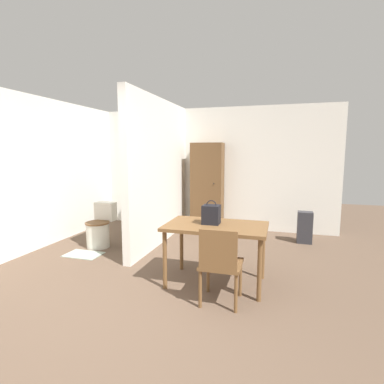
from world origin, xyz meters
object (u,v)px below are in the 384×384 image
(handbag, at_px, (211,214))
(space_heater, at_px, (305,227))
(wooden_cabinet, at_px, (207,187))
(dining_table, at_px, (216,231))
(toilet, at_px, (100,229))
(wooden_chair, at_px, (220,263))

(handbag, xyz_separation_m, space_heater, (1.23, 2.04, -0.57))
(wooden_cabinet, relative_size, space_heater, 3.18)
(dining_table, relative_size, toilet, 1.65)
(dining_table, bearing_deg, space_heater, 60.65)
(toilet, height_order, space_heater, toilet)
(toilet, bearing_deg, dining_table, -21.56)
(wooden_chair, xyz_separation_m, wooden_cabinet, (-0.87, 3.00, 0.43))
(handbag, relative_size, space_heater, 0.52)
(toilet, bearing_deg, wooden_chair, -30.21)
(handbag, distance_m, space_heater, 2.45)
(toilet, relative_size, handbag, 2.51)
(dining_table, bearing_deg, handbag, 157.33)
(wooden_chair, bearing_deg, space_heater, 67.87)
(dining_table, xyz_separation_m, wooden_cabinet, (-0.72, 2.50, 0.24))
(wooden_chair, xyz_separation_m, toilet, (-2.35, 1.37, -0.16))
(toilet, distance_m, wooden_cabinet, 2.28)
(dining_table, height_order, wooden_chair, wooden_chair)
(wooden_chair, relative_size, handbag, 2.89)
(wooden_chair, relative_size, toilet, 1.15)
(dining_table, bearing_deg, wooden_chair, -73.09)
(wooden_chair, relative_size, space_heater, 1.50)
(wooden_chair, bearing_deg, handbag, 111.87)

